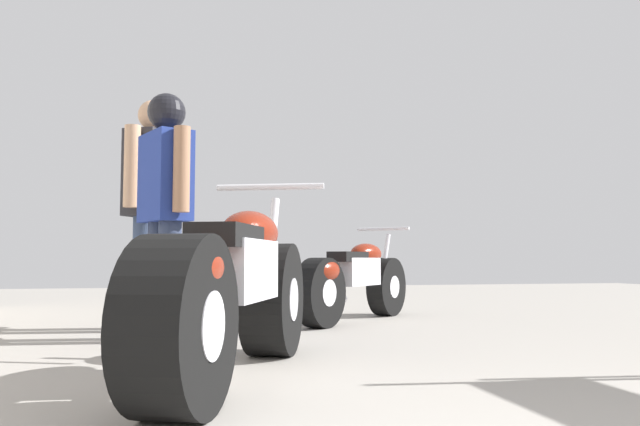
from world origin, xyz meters
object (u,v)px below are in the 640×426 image
(motorcycle_black_naked, at_px, (354,280))
(mechanic_with_helmet, at_px, (165,191))
(motorcycle_maroon_cruiser, at_px, (235,292))
(mechanic_in_blue, at_px, (152,199))

(motorcycle_black_naked, height_order, mechanic_with_helmet, mechanic_with_helmet)
(motorcycle_maroon_cruiser, distance_m, mechanic_with_helmet, 1.67)
(motorcycle_black_naked, distance_m, mechanic_in_blue, 1.83)
(mechanic_in_blue, relative_size, mechanic_with_helmet, 1.07)
(motorcycle_maroon_cruiser, bearing_deg, mechanic_in_blue, 101.57)
(motorcycle_maroon_cruiser, height_order, mechanic_in_blue, mechanic_in_blue)
(motorcycle_maroon_cruiser, bearing_deg, motorcycle_black_naked, 62.92)
(motorcycle_black_naked, relative_size, mechanic_in_blue, 0.80)
(motorcycle_maroon_cruiser, xyz_separation_m, mechanic_in_blue, (-0.45, 2.18, 0.61))
(motorcycle_black_naked, bearing_deg, motorcycle_maroon_cruiser, -117.08)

